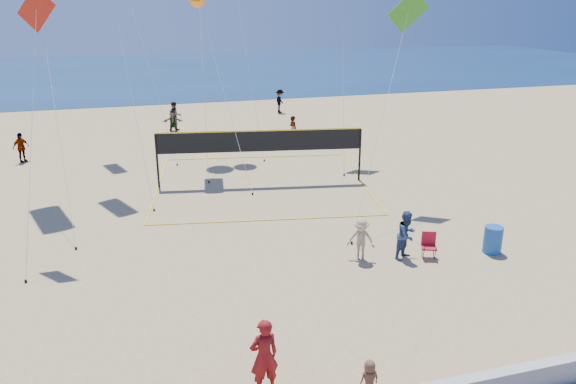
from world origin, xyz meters
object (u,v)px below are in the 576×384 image
object	(u,v)px
woman	(264,356)
volleyball_net	(260,147)
camp_chair	(429,244)
trash_barrel	(493,240)

from	to	relation	value
woman	volleyball_net	distance (m)	15.27
camp_chair	woman	bearing A→B (deg)	-122.39
woman	trash_barrel	distance (m)	10.67
trash_barrel	volleyball_net	xyz separation A→B (m)	(-5.90, 9.88, 1.35)
volleyball_net	camp_chair	bearing A→B (deg)	-59.83
woman	camp_chair	distance (m)	8.82
trash_barrel	woman	bearing A→B (deg)	-152.41
volleyball_net	trash_barrel	bearing A→B (deg)	-49.27
trash_barrel	volleyball_net	distance (m)	11.59
camp_chair	volleyball_net	size ratio (longest dim) A/B	0.09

